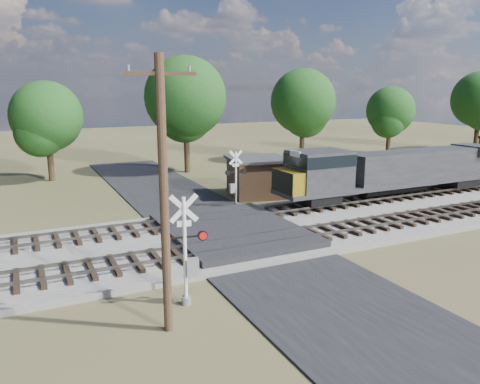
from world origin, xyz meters
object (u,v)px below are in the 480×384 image
utility_pole (164,192)px  equipment_shed (258,176)px  crossing_signal_far (235,184)px  crossing_signal_near (187,259)px

utility_pole → equipment_shed: bearing=65.6°
crossing_signal_far → utility_pole: (-9.33, -14.52, 3.23)m
crossing_signal_far → utility_pole: size_ratio=0.44×
utility_pole → crossing_signal_near: bearing=62.6°
crossing_signal_near → utility_pole: size_ratio=0.48×
crossing_signal_near → equipment_shed: bearing=62.8°
crossing_signal_near → equipment_shed: (11.16, 15.44, -0.31)m
crossing_signal_near → equipment_shed: crossing_signal_near is taller
equipment_shed → crossing_signal_far: bearing=-130.3°
crossing_signal_far → utility_pole: bearing=57.1°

